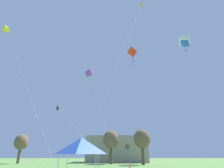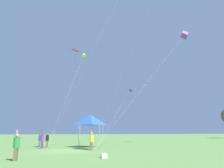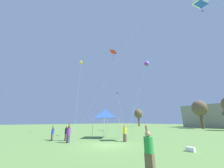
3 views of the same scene
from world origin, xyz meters
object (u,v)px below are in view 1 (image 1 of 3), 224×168
object	(u,v)px
kite_yellow_diamond_1	(5,27)
kite_white_box_3	(184,41)
festival_tent	(80,146)
kite_orange_diamond_5	(141,5)
kite_red_delta_0	(131,53)
kite_purple_box_4	(88,73)
kite_black_diamond_2	(57,107)

from	to	relation	value
kite_yellow_diamond_1	kite_white_box_3	bearing A→B (deg)	16.21
festival_tent	kite_white_box_3	size ratio (longest dim) A/B	0.22
festival_tent	kite_orange_diamond_5	distance (m)	22.82
kite_red_delta_0	kite_orange_diamond_5	xyz separation A→B (m)	(2.89, 7.78, 13.59)
kite_yellow_diamond_1	kite_purple_box_4	world-z (taller)	kite_purple_box_4
kite_orange_diamond_5	kite_yellow_diamond_1	bearing A→B (deg)	-159.27
festival_tent	kite_white_box_3	world-z (taller)	kite_white_box_3
kite_black_diamond_2	kite_purple_box_4	world-z (taller)	kite_purple_box_4
festival_tent	kite_purple_box_4	distance (m)	20.41
kite_yellow_diamond_1	kite_white_box_3	world-z (taller)	kite_white_box_3
kite_yellow_diamond_1	kite_white_box_3	size ratio (longest dim) A/B	0.84
kite_white_box_3	kite_purple_box_4	world-z (taller)	kite_white_box_3
kite_red_delta_0	kite_white_box_3	xyz separation A→B (m)	(8.71, 8.09, 7.03)
kite_red_delta_0	kite_black_diamond_2	world-z (taller)	kite_red_delta_0
kite_black_diamond_2	festival_tent	bearing A→B (deg)	-56.34
festival_tent	kite_red_delta_0	distance (m)	8.82
festival_tent	kite_purple_box_4	size ratio (longest dim) A/B	0.23
kite_black_diamond_2	kite_purple_box_4	xyz separation A→B (m)	(2.48, 8.50, 8.79)
kite_white_box_3	kite_orange_diamond_5	xyz separation A→B (m)	(-5.82, -0.32, 6.56)
festival_tent	kite_orange_diamond_5	xyz separation A→B (m)	(7.12, 5.47, 20.98)
kite_purple_box_4	kite_orange_diamond_5	bearing A→B (deg)	-46.81
kite_orange_diamond_5	festival_tent	bearing A→B (deg)	-142.44
kite_red_delta_0	kite_white_box_3	size ratio (longest dim) A/B	0.60
kite_yellow_diamond_1	kite_orange_diamond_5	world-z (taller)	kite_orange_diamond_5
kite_red_delta_0	kite_yellow_diamond_1	size ratio (longest dim) A/B	0.71
kite_red_delta_0	kite_black_diamond_2	xyz separation A→B (m)	(-8.59, 8.87, -2.53)
kite_red_delta_0	kite_yellow_diamond_1	xyz separation A→B (m)	(-12.79, 1.84, 4.25)
kite_red_delta_0	kite_white_box_3	distance (m)	13.81
kite_yellow_diamond_1	kite_black_diamond_2	bearing A→B (deg)	59.15
festival_tent	kite_yellow_diamond_1	xyz separation A→B (m)	(-8.57, -0.46, 11.64)
kite_black_diamond_2	kite_orange_diamond_5	size ratio (longest dim) A/B	0.35
festival_tent	kite_black_diamond_2	xyz separation A→B (m)	(-4.37, 6.56, 4.86)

